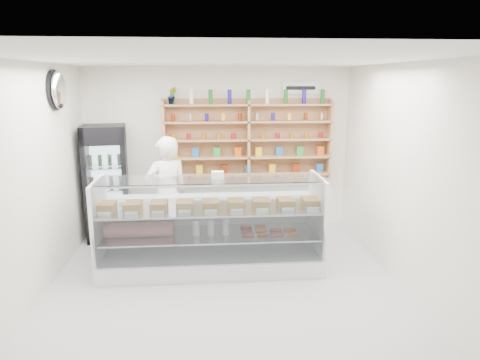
{
  "coord_description": "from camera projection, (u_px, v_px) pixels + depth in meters",
  "views": [
    {
      "loc": [
        -0.21,
        -4.82,
        2.59
      ],
      "look_at": [
        0.24,
        0.9,
        1.24
      ],
      "focal_mm": 32.0,
      "sensor_mm": 36.0,
      "label": 1
    }
  ],
  "objects": [
    {
      "name": "potted_plant",
      "position": [
        172.0,
        96.0,
        6.96
      ],
      "size": [
        0.18,
        0.15,
        0.28
      ],
      "primitive_type": "imported",
      "rotation": [
        0.0,
        0.0,
        0.21
      ],
      "color": "#1E6626",
      "rests_on": "wall_shelving"
    },
    {
      "name": "wall_shelving",
      "position": [
        248.0,
        140.0,
        7.23
      ],
      "size": [
        2.84,
        0.28,
        1.33
      ],
      "color": "#B27E54",
      "rests_on": "back_wall"
    },
    {
      "name": "room",
      "position": [
        225.0,
        184.0,
        4.97
      ],
      "size": [
        5.0,
        5.0,
        5.0
      ],
      "color": "silver",
      "rests_on": "ground"
    },
    {
      "name": "wall_sign",
      "position": [
        301.0,
        88.0,
        7.23
      ],
      "size": [
        0.62,
        0.03,
        0.2
      ],
      "primitive_type": "cube",
      "color": "white",
      "rests_on": "back_wall"
    },
    {
      "name": "shop_worker",
      "position": [
        167.0,
        195.0,
        6.42
      ],
      "size": [
        0.77,
        0.66,
        1.79
      ],
      "primitive_type": "imported",
      "rotation": [
        0.0,
        0.0,
        3.56
      ],
      "color": "silver",
      "rests_on": "floor"
    },
    {
      "name": "display_counter",
      "position": [
        211.0,
        244.0,
        5.93
      ],
      "size": [
        3.02,
        0.9,
        1.31
      ],
      "color": "white",
      "rests_on": "floor"
    },
    {
      "name": "drinks_cooler",
      "position": [
        107.0,
        183.0,
        7.0
      ],
      "size": [
        0.76,
        0.75,
        1.88
      ],
      "rotation": [
        0.0,
        0.0,
        0.14
      ],
      "color": "black",
      "rests_on": "floor"
    },
    {
      "name": "security_mirror",
      "position": [
        59.0,
        90.0,
        5.72
      ],
      "size": [
        0.15,
        0.5,
        0.5
      ],
      "primitive_type": "ellipsoid",
      "color": "silver",
      "rests_on": "left_wall"
    }
  ]
}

